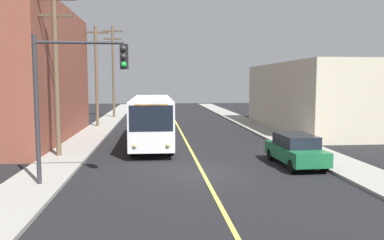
{
  "coord_description": "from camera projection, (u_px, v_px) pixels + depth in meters",
  "views": [
    {
      "loc": [
        -2.24,
        -17.74,
        4.29
      ],
      "look_at": [
        0.0,
        5.3,
        2.0
      ],
      "focal_mm": 36.13,
      "sensor_mm": 36.0,
      "label": 1
    }
  ],
  "objects": [
    {
      "name": "ground_plane",
      "position": [
        203.0,
        173.0,
        18.21
      ],
      "size": [
        120.0,
        120.0,
        0.0
      ],
      "primitive_type": "plane",
      "color": "black"
    },
    {
      "name": "sidewalk_left",
      "position": [
        84.0,
        141.0,
        27.41
      ],
      "size": [
        2.5,
        90.0,
        0.15
      ],
      "primitive_type": "cube",
      "color": "gray",
      "rests_on": "ground"
    },
    {
      "name": "sidewalk_right",
      "position": [
        282.0,
        139.0,
        28.81
      ],
      "size": [
        2.5,
        90.0,
        0.15
      ],
      "primitive_type": "cube",
      "color": "gray",
      "rests_on": "ground"
    },
    {
      "name": "lane_stripe_center",
      "position": [
        181.0,
        132.0,
        33.07
      ],
      "size": [
        0.16,
        60.0,
        0.01
      ],
      "primitive_type": "cube",
      "color": "#D8CC4C",
      "rests_on": "ground"
    },
    {
      "name": "building_right_warehouse",
      "position": [
        337.0,
        96.0,
        35.42
      ],
      "size": [
        12.0,
        18.26,
        5.95
      ],
      "color": "beige",
      "rests_on": "ground"
    },
    {
      "name": "city_bus",
      "position": [
        152.0,
        118.0,
        26.54
      ],
      "size": [
        2.57,
        12.16,
        3.2
      ],
      "color": "silver",
      "rests_on": "ground"
    },
    {
      "name": "parked_car_green",
      "position": [
        296.0,
        150.0,
        19.74
      ],
      "size": [
        1.97,
        4.47,
        1.62
      ],
      "color": "#196038",
      "rests_on": "ground"
    },
    {
      "name": "utility_pole_near",
      "position": [
        56.0,
        64.0,
        21.31
      ],
      "size": [
        2.4,
        0.28,
        9.25
      ],
      "color": "brown",
      "rests_on": "sidewalk_left"
    },
    {
      "name": "utility_pole_mid",
      "position": [
        96.0,
        71.0,
        35.91
      ],
      "size": [
        2.4,
        0.28,
        9.28
      ],
      "color": "brown",
      "rests_on": "sidewalk_left"
    },
    {
      "name": "utility_pole_far",
      "position": [
        113.0,
        68.0,
        45.27
      ],
      "size": [
        2.4,
        0.28,
        10.62
      ],
      "color": "brown",
      "rests_on": "sidewalk_left"
    },
    {
      "name": "traffic_signal_left_corner",
      "position": [
        75.0,
        82.0,
        15.49
      ],
      "size": [
        3.75,
        0.48,
        6.0
      ],
      "color": "#2D2D33",
      "rests_on": "sidewalk_left"
    },
    {
      "name": "fire_hydrant",
      "position": [
        316.0,
        148.0,
        21.8
      ],
      "size": [
        0.44,
        0.26,
        0.84
      ],
      "color": "red",
      "rests_on": "sidewalk_right"
    }
  ]
}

